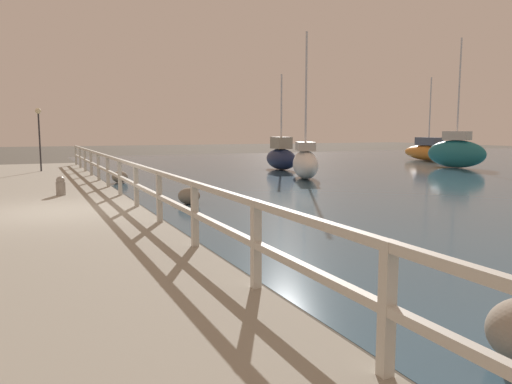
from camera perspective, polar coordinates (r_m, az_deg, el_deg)
The scene contains 11 objects.
ground_plane at distance 12.25m, azimuth -21.79°, elevation -3.30°, with size 120.00×120.00×0.00m, color #4C473D.
dock_walkway at distance 12.23m, azimuth -21.82°, elevation -2.67°, with size 3.83×36.00×0.27m.
railing at distance 12.34m, azimuth -13.56°, elevation 1.61°, with size 0.10×32.50×1.03m.
boulder_downstream at distance 20.85m, azimuth -15.30°, elevation 1.69°, with size 0.64×0.57×0.48m.
boulder_near_dock at distance 14.36m, azimuth -7.66°, elevation -0.44°, with size 0.64×0.57×0.48m.
mooring_bollard at distance 15.15m, azimuth -21.43°, elevation 0.66°, with size 0.26×0.26×0.54m.
dock_lamp at distance 24.45m, azimuth -23.57°, elevation 7.06°, with size 0.25×0.25×2.82m.
sailboat_orange at distance 36.91m, azimuth 19.10°, elevation 4.43°, with size 1.94×5.83×5.71m.
sailboat_white at distance 21.90m, azimuth 5.64°, elevation 3.38°, with size 2.47×3.88×6.25m.
sailboat_teal at distance 30.41m, azimuth 21.90°, elevation 4.28°, with size 1.84×3.62×7.16m.
sailboat_navy at distance 26.85m, azimuth 2.89°, elevation 4.06°, with size 1.32×3.18×5.04m.
Camera 1 is at (-0.53, -12.06, 2.09)m, focal length 35.00 mm.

